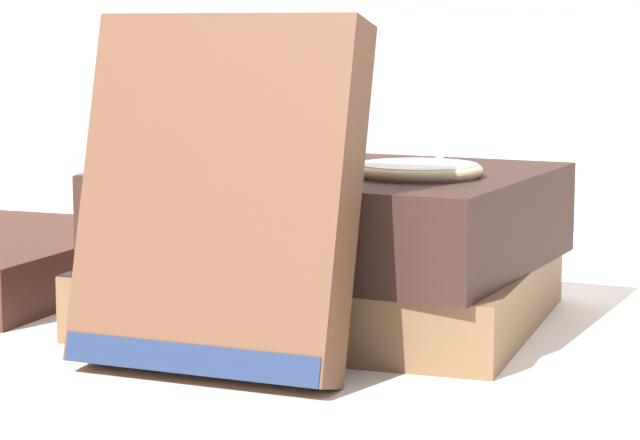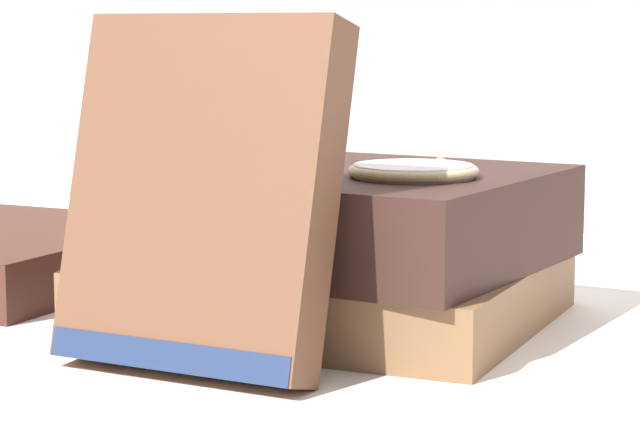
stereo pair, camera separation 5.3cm
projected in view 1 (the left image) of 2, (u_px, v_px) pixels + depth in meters
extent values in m
plane|color=white|center=(247.00, 321.00, 0.65)|extent=(3.00, 3.00, 0.00)
cube|color=brown|center=(328.00, 289.00, 0.65)|extent=(0.21, 0.18, 0.03)
cube|color=black|center=(154.00, 278.00, 0.68)|extent=(0.02, 0.17, 0.03)
cube|color=#331E19|center=(336.00, 215.00, 0.64)|extent=(0.20, 0.17, 0.04)
cube|color=#B22323|center=(178.00, 204.00, 0.68)|extent=(0.02, 0.16, 0.04)
cube|color=brown|center=(218.00, 195.00, 0.54)|extent=(0.12, 0.06, 0.15)
cube|color=navy|center=(202.00, 360.00, 0.54)|extent=(0.11, 0.03, 0.02)
cylinder|color=silver|center=(419.00, 170.00, 0.60)|extent=(0.05, 0.05, 0.01)
torus|color=tan|center=(419.00, 170.00, 0.60)|extent=(0.06, 0.06, 0.01)
sphere|color=tan|center=(439.00, 164.00, 0.63)|extent=(0.01, 0.01, 0.01)
torus|color=black|center=(319.00, 253.00, 0.83)|extent=(0.06, 0.06, 0.00)
torus|color=black|center=(414.00, 254.00, 0.83)|extent=(0.06, 0.06, 0.00)
cylinder|color=black|center=(366.00, 253.00, 0.83)|extent=(0.02, 0.01, 0.00)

